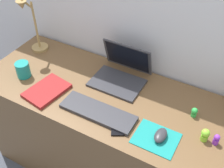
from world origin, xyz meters
name	(u,v)px	position (x,y,z in m)	size (l,w,h in m)	color
back_wall	(141,53)	(0.00, 0.34, 0.83)	(2.82, 0.05, 1.65)	silver
desk	(114,138)	(0.00, 0.00, 0.37)	(1.62, 0.60, 0.74)	brown
laptop	(122,71)	(-0.04, 0.16, 0.79)	(0.30, 0.27, 0.21)	#333338
keyboard	(98,112)	(-0.02, -0.15, 0.75)	(0.41, 0.13, 0.02)	#333338
mousepad	(156,138)	(0.31, -0.16, 0.74)	(0.21, 0.17, 0.00)	teal
mouse	(161,135)	(0.33, -0.14, 0.76)	(0.06, 0.10, 0.03)	#333338
cell_phone	(117,125)	(0.11, -0.18, 0.74)	(0.06, 0.13, 0.01)	black
desk_lamp	(32,27)	(-0.67, 0.14, 0.92)	(0.11, 0.16, 0.39)	#A5844C
notebook_pad	(47,90)	(-0.36, -0.15, 0.75)	(0.17, 0.24, 0.02)	maroon
coffee_mug	(23,70)	(-0.57, -0.10, 0.79)	(0.08, 0.08, 0.09)	teal
toy_figurine_lime	(205,135)	(0.51, -0.05, 0.78)	(0.04, 0.04, 0.07)	#8CDB33
toy_figurine_green	(194,112)	(0.43, 0.08, 0.77)	(0.03, 0.03, 0.05)	green
toy_figurine_purple	(216,139)	(0.57, -0.05, 0.77)	(0.03, 0.03, 0.06)	purple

